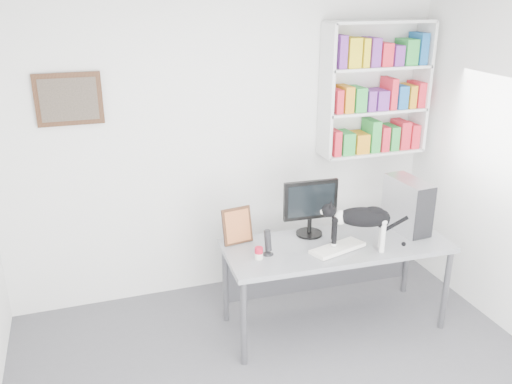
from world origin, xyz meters
TOP-DOWN VIEW (x-y plane):
  - room at (0.00, 0.00)m, footprint 4.01×4.01m
  - bookshelf at (1.40, 1.85)m, footprint 1.03×0.28m
  - wall_art at (-1.30, 1.97)m, footprint 0.52×0.04m
  - desk at (0.65, 1.01)m, footprint 1.88×0.80m
  - monitor at (0.50, 1.24)m, footprint 0.48×0.25m
  - keyboard at (0.60, 0.90)m, footprint 0.49×0.30m
  - pc_tower at (1.34, 1.08)m, footprint 0.23×0.47m
  - speaker at (0.05, 1.01)m, footprint 0.11×0.11m
  - leaning_print at (-0.12, 1.29)m, footprint 0.26×0.14m
  - soup_can at (-0.04, 0.96)m, footprint 0.07×0.07m
  - cat at (0.77, 0.86)m, footprint 0.63×0.40m

SIDE VIEW (x-z plane):
  - desk at x=0.65m, z-range 0.00..0.77m
  - keyboard at x=0.60m, z-range 0.77..0.81m
  - soup_can at x=-0.04m, z-range 0.77..0.87m
  - speaker at x=0.05m, z-range 0.77..0.98m
  - leaning_print at x=-0.12m, z-range 0.77..1.08m
  - cat at x=0.77m, z-range 0.77..1.15m
  - pc_tower at x=1.34m, z-range 0.77..1.22m
  - monitor at x=0.50m, z-range 0.77..1.27m
  - room at x=0.00m, z-range 0.00..2.70m
  - bookshelf at x=1.40m, z-range 1.23..2.47m
  - wall_art at x=-1.30m, z-range 1.69..2.11m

